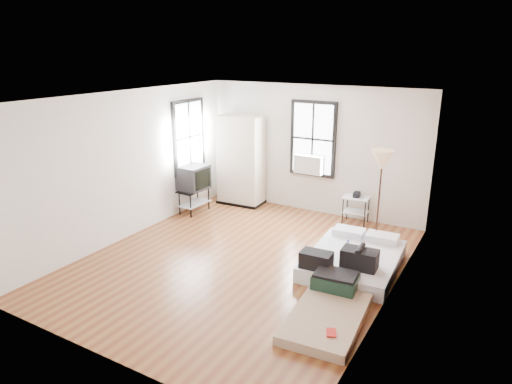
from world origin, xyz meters
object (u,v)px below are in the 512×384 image
Objects in this scene: mattress_bare at (330,306)px; wardrobe at (241,161)px; floor_lamp at (382,165)px; mattress_main at (353,259)px; tv_stand at (194,179)px; side_table at (356,202)px.

wardrobe is at bearing 131.56° from mattress_bare.
wardrobe is 3.69m from floor_lamp.
mattress_main is at bearing 91.91° from mattress_bare.
wardrobe is 1.24m from tv_stand.
mattress_bare is 3.59m from side_table.
floor_lamp is (-0.06, 2.41, 1.49)m from mattress_bare.
side_table is at bearing 20.88° from tv_stand.
mattress_main is 1.10× the size of mattress_bare.
side_table is 1.72m from floor_lamp.
mattress_bare is 2.62× the size of side_table.
mattress_main reaches higher than mattress_bare.
tv_stand is at bearing -179.10° from floor_lamp.
wardrobe is at bearing 64.02° from tv_stand.
floor_lamp is (3.50, -1.00, 0.57)m from wardrobe.
side_table reaches higher than mattress_main.
mattress_bare is 2.83m from floor_lamp.
mattress_main is 1.48m from mattress_bare.
wardrobe is (-3.56, 3.41, 0.92)m from mattress_bare.
tv_stand is (-3.96, 0.87, 0.60)m from mattress_main.
floor_lamp reaches higher than tv_stand.
mattress_main is at bearing -96.72° from floor_lamp.
tv_stand reaches higher than mattress_main.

